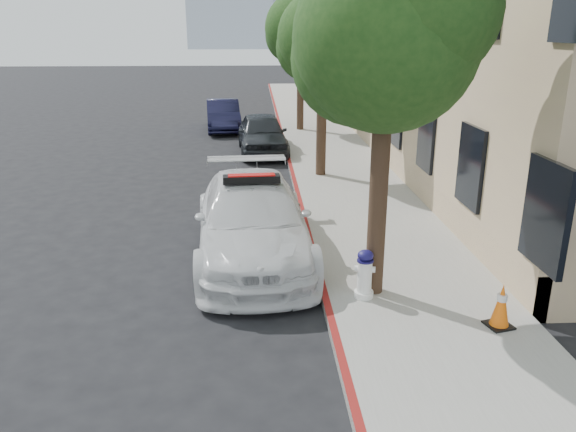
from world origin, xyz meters
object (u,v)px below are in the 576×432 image
(police_car, at_px, (252,220))
(traffic_cone, at_px, (501,306))
(parked_car_mid, at_px, (262,134))
(parked_car_far, at_px, (223,115))
(fire_hydrant, at_px, (365,274))

(police_car, distance_m, traffic_cone, 4.93)
(parked_car_mid, height_order, traffic_cone, parked_car_mid)
(police_car, bearing_deg, parked_car_mid, 84.97)
(parked_car_far, xyz_separation_m, fire_hydrant, (3.19, -17.01, -0.11))
(parked_car_mid, distance_m, parked_car_far, 5.23)
(police_car, xyz_separation_m, fire_hydrant, (1.84, -2.19, -0.23))
(police_car, relative_size, traffic_cone, 7.94)
(police_car, height_order, fire_hydrant, police_car)
(police_car, height_order, parked_car_far, police_car)
(parked_car_far, bearing_deg, police_car, -89.93)
(traffic_cone, bearing_deg, parked_car_mid, 104.31)
(parked_car_mid, height_order, parked_car_far, parked_car_mid)
(police_car, relative_size, parked_car_mid, 1.31)
(police_car, xyz_separation_m, parked_car_mid, (0.33, 9.88, -0.07))
(fire_hydrant, relative_size, traffic_cone, 1.20)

